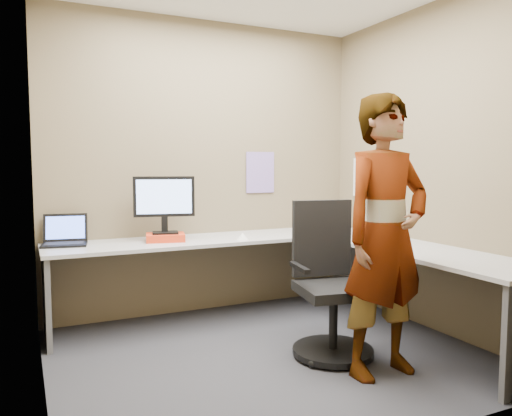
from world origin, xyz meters
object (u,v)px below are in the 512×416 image
monitor (164,200)px  person (385,236)px  desk (295,261)px  office_chair (330,293)px

monitor → person: size_ratio=0.28×
desk → office_chair: (-0.03, -0.55, -0.14)m
monitor → person: person is taller
monitor → office_chair: monitor is taller
person → monitor: bearing=119.2°
monitor → person: bearing=-44.2°
desk → monitor: 1.22m
monitor → office_chair: size_ratio=0.46×
office_chair → person: size_ratio=0.60×
monitor → office_chair: (0.91, -1.15, -0.63)m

